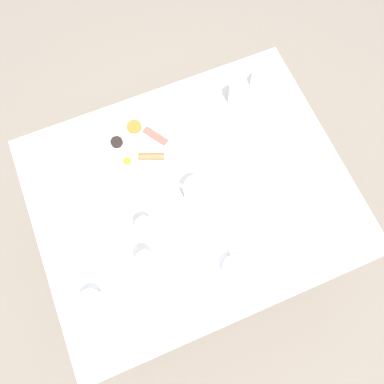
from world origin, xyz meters
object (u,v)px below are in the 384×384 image
object	(u,v)px
teacup_with_saucer_right	(234,268)
fork_spare	(329,206)
water_glass_short	(146,229)
teapot_near	(199,192)
teacup_with_saucer_left	(92,302)
napkin_folded	(274,221)
spoon_for_tea	(226,128)
breakfast_plate	(138,146)
knife_by_plate	(64,156)
fork_by_plate	(85,201)
creamer_jug	(259,81)
wine_glass_spare	(146,262)
water_glass_tall	(237,95)

from	to	relation	value
teacup_with_saucer_right	fork_spare	xyz separation A→B (m)	(0.07, -0.43, -0.02)
water_glass_short	fork_spare	xyz separation A→B (m)	(-0.17, -0.67, -0.05)
teapot_near	teacup_with_saucer_left	bearing A→B (deg)	65.50
napkin_folded	water_glass_short	bearing A→B (deg)	72.25
teacup_with_saucer_right	spoon_for_tea	bearing A→B (deg)	-21.68
breakfast_plate	fork_spare	distance (m)	0.78
water_glass_short	fork_spare	size ratio (longest dim) A/B	0.70
water_glass_short	knife_by_plate	xyz separation A→B (m)	(0.42, 0.20, -0.05)
water_glass_short	napkin_folded	bearing A→B (deg)	-107.75
breakfast_plate	fork_by_plate	world-z (taller)	breakfast_plate
spoon_for_tea	creamer_jug	bearing A→B (deg)	-55.97
creamer_jug	knife_by_plate	world-z (taller)	creamer_jug
fork_spare	spoon_for_tea	bearing A→B (deg)	26.62
teapot_near	teacup_with_saucer_right	distance (m)	0.30
breakfast_plate	water_glass_short	distance (m)	0.35
spoon_for_tea	fork_spare	world-z (taller)	same
teapot_near	spoon_for_tea	bearing A→B (deg)	-92.61
wine_glass_spare	napkin_folded	bearing A→B (deg)	-93.74
teapot_near	creamer_jug	bearing A→B (deg)	-97.93
knife_by_plate	water_glass_short	bearing A→B (deg)	-154.24
teacup_with_saucer_right	napkin_folded	bearing A→B (deg)	-64.97
fork_by_plate	water_glass_short	bearing A→B (deg)	-138.57
wine_glass_spare	creamer_jug	xyz separation A→B (m)	(0.53, -0.70, -0.02)
breakfast_plate	teacup_with_saucer_left	distance (m)	0.61
breakfast_plate	water_glass_short	xyz separation A→B (m)	(-0.34, 0.08, 0.04)
napkin_folded	fork_by_plate	size ratio (longest dim) A/B	0.92
fork_by_plate	fork_spare	bearing A→B (deg)	-113.71
creamer_jug	fork_spare	bearing A→B (deg)	-178.35
water_glass_tall	spoon_for_tea	bearing A→B (deg)	138.47
knife_by_plate	water_glass_tall	bearing A→B (deg)	-92.89
water_glass_tall	knife_by_plate	size ratio (longest dim) A/B	0.53
breakfast_plate	napkin_folded	world-z (taller)	breakfast_plate
napkin_folded	fork_spare	xyz separation A→B (m)	(-0.03, -0.22, -0.00)
wine_glass_spare	knife_by_plate	distance (m)	0.56
teacup_with_saucer_left	napkin_folded	distance (m)	0.72
water_glass_tall	napkin_folded	world-z (taller)	water_glass_tall
wine_glass_spare	knife_by_plate	size ratio (longest dim) A/B	0.52
teapot_near	knife_by_plate	xyz separation A→B (m)	(0.36, 0.43, -0.05)
water_glass_short	fork_by_plate	distance (m)	0.27
fork_spare	water_glass_tall	bearing A→B (deg)	14.10
teacup_with_saucer_left	fork_by_plate	bearing A→B (deg)	-12.93
spoon_for_tea	breakfast_plate	bearing A→B (deg)	80.65
knife_by_plate	spoon_for_tea	size ratio (longest dim) A/B	1.37
teapot_near	spoon_for_tea	distance (m)	0.31
teacup_with_saucer_left	teacup_with_saucer_right	xyz separation A→B (m)	(-0.08, -0.50, 0.00)
teacup_with_saucer_left	water_glass_short	size ratio (longest dim) A/B	1.52
fork_by_plate	napkin_folded	bearing A→B (deg)	-118.79
fork_by_plate	knife_by_plate	xyz separation A→B (m)	(0.21, 0.02, 0.00)
water_glass_short	creamer_jug	xyz separation A→B (m)	(0.42, -0.66, -0.02)
wine_glass_spare	napkin_folded	world-z (taller)	wine_glass_spare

